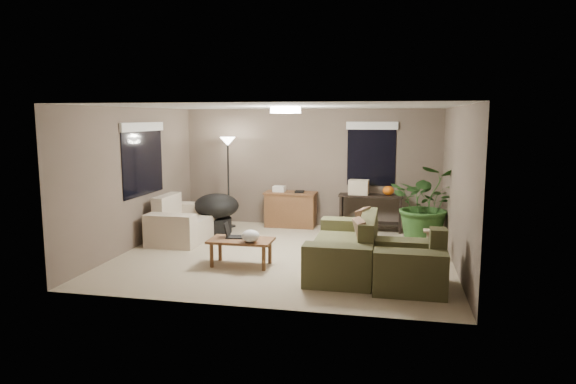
% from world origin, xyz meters
% --- Properties ---
extents(room_shell, '(5.50, 5.50, 5.50)m').
position_xyz_m(room_shell, '(0.00, 0.00, 1.25)').
color(room_shell, tan).
rests_on(room_shell, ground).
extents(main_sofa, '(0.95, 2.20, 0.85)m').
position_xyz_m(main_sofa, '(1.10, -0.62, 0.29)').
color(main_sofa, '#46462A').
rests_on(main_sofa, ground).
extents(throw_pillows, '(0.34, 1.40, 0.47)m').
position_xyz_m(throw_pillows, '(1.36, -0.62, 0.65)').
color(throw_pillows, '#8C7251').
rests_on(throw_pillows, main_sofa).
extents(loveseat, '(0.90, 1.60, 0.85)m').
position_xyz_m(loveseat, '(-2.17, 0.67, 0.30)').
color(loveseat, beige).
rests_on(loveseat, ground).
extents(armchair, '(0.95, 1.00, 0.85)m').
position_xyz_m(armchair, '(2.04, -1.36, 0.30)').
color(armchair, '#4E4E2E').
rests_on(armchair, ground).
extents(coffee_table, '(1.00, 0.55, 0.42)m').
position_xyz_m(coffee_table, '(-0.55, -0.78, 0.36)').
color(coffee_table, brown).
rests_on(coffee_table, ground).
extents(laptop, '(0.38, 0.27, 0.24)m').
position_xyz_m(laptop, '(-0.72, -0.68, 0.48)').
color(laptop, black).
rests_on(laptop, coffee_table).
extents(plastic_bag, '(0.31, 0.29, 0.19)m').
position_xyz_m(plastic_bag, '(-0.35, -0.93, 0.52)').
color(plastic_bag, white).
rests_on(plastic_bag, coffee_table).
extents(desk, '(1.10, 0.50, 0.75)m').
position_xyz_m(desk, '(-0.36, 2.22, 0.38)').
color(desk, brown).
rests_on(desk, ground).
extents(desk_papers, '(0.67, 0.27, 0.12)m').
position_xyz_m(desk_papers, '(-0.52, 2.20, 0.80)').
color(desk_papers, silver).
rests_on(desk_papers, desk).
extents(console_table, '(1.30, 0.40, 0.75)m').
position_xyz_m(console_table, '(1.32, 2.18, 0.44)').
color(console_table, black).
rests_on(console_table, ground).
extents(pumpkin, '(0.25, 0.25, 0.19)m').
position_xyz_m(pumpkin, '(1.67, 2.18, 0.84)').
color(pumpkin, orange).
rests_on(pumpkin, console_table).
extents(cardboard_box, '(0.42, 0.32, 0.30)m').
position_xyz_m(cardboard_box, '(1.07, 2.18, 0.90)').
color(cardboard_box, beige).
rests_on(cardboard_box, console_table).
extents(papasan_chair, '(0.90, 0.90, 0.80)m').
position_xyz_m(papasan_chair, '(-1.72, 1.36, 0.47)').
color(papasan_chair, black).
rests_on(papasan_chair, ground).
extents(floor_lamp, '(0.32, 0.32, 1.91)m').
position_xyz_m(floor_lamp, '(-1.66, 1.95, 1.60)').
color(floor_lamp, black).
rests_on(floor_lamp, ground).
extents(ceiling_fixture, '(0.50, 0.50, 0.10)m').
position_xyz_m(ceiling_fixture, '(0.00, 0.00, 2.44)').
color(ceiling_fixture, white).
rests_on(ceiling_fixture, room_shell).
extents(houseplant, '(1.33, 1.48, 1.15)m').
position_xyz_m(houseplant, '(2.38, 1.34, 0.58)').
color(houseplant, '#2D5923').
rests_on(houseplant, ground).
extents(cat_scratching_post, '(0.32, 0.32, 0.50)m').
position_xyz_m(cat_scratching_post, '(2.39, 0.15, 0.21)').
color(cat_scratching_post, tan).
rests_on(cat_scratching_post, ground).
extents(window_left, '(0.05, 1.56, 1.33)m').
position_xyz_m(window_left, '(-2.73, 0.30, 1.78)').
color(window_left, black).
rests_on(window_left, room_shell).
extents(window_back, '(1.06, 0.05, 1.33)m').
position_xyz_m(window_back, '(1.30, 2.48, 1.79)').
color(window_back, black).
rests_on(window_back, room_shell).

